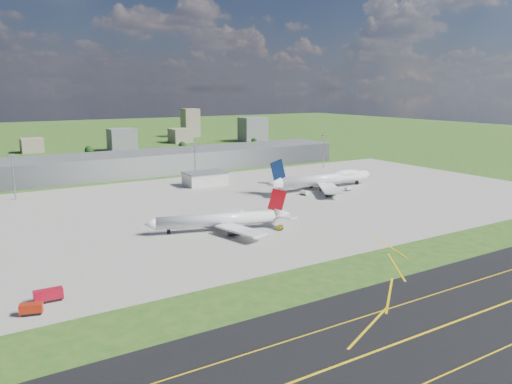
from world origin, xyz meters
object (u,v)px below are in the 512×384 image
crash_tender (31,309)px  van_white_far (348,189)px  tug_yellow (280,228)px  airliner_blue_quad (325,179)px  van_white_near (304,193)px  fire_truck (48,296)px  airliner_red_twin (222,220)px

crash_tender → van_white_far: (189.57, 83.17, -0.41)m
tug_yellow → airliner_blue_quad: bearing=3.8°
van_white_near → fire_truck: bearing=108.0°
fire_truck → van_white_near: (153.59, 79.98, -0.50)m
van_white_near → van_white_far: 30.61m
crash_tender → tug_yellow: bearing=34.5°
fire_truck → van_white_far: (183.98, 76.33, -0.61)m
airliner_red_twin → fire_truck: airliner_red_twin is taller
airliner_red_twin → fire_truck: size_ratio=7.78×
crash_tender → van_white_far: crash_tender is taller
fire_truck → tug_yellow: fire_truck is taller
van_white_far → fire_truck: bearing=-174.8°
crash_tender → tug_yellow: crash_tender is taller
airliner_red_twin → van_white_near: size_ratio=12.08×
fire_truck → van_white_far: bearing=23.9°
airliner_red_twin → airliner_blue_quad: (97.87, 49.47, 1.13)m
fire_truck → van_white_near: fire_truck is taller
van_white_near → airliner_blue_quad: bearing=-77.6°
airliner_blue_quad → van_white_far: airliner_blue_quad is taller
fire_truck → tug_yellow: bearing=16.5°
tug_yellow → van_white_far: (83.98, 49.27, 0.22)m
crash_tender → tug_yellow: (105.60, 33.90, -0.63)m
fire_truck → tug_yellow: (100.01, 27.06, -0.84)m
tug_yellow → airliner_red_twin: bearing=115.0°
van_white_near → van_white_far: size_ratio=1.09×
airliner_red_twin → van_white_near: 85.74m
fire_truck → crash_tender: 8.84m
van_white_far → crash_tender: bearing=-173.7°
crash_tender → tug_yellow: size_ratio=1.55×
tug_yellow → van_white_near: van_white_near is taller
van_white_far → van_white_near: bearing=155.8°
airliner_blue_quad → van_white_near: (-22.37, -8.99, -4.56)m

